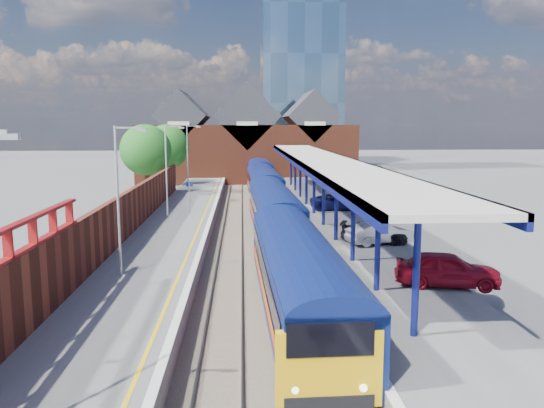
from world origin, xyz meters
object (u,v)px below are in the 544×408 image
at_px(lamp_post_c, 168,165).
at_px(parked_car_red, 447,269).
at_px(parked_car_dark, 374,232).
at_px(parked_car_blue, 338,202).
at_px(lamp_post_d, 189,154).
at_px(lamp_post_b, 121,191).
at_px(train, 268,193).
at_px(platform_sign, 189,192).
at_px(parked_car_silver, 379,233).

height_order(lamp_post_c, parked_car_red, lamp_post_c).
relative_size(parked_car_dark, parked_car_blue, 0.87).
relative_size(lamp_post_d, parked_car_red, 1.56).
bearing_deg(lamp_post_b, train, 69.48).
distance_m(lamp_post_b, platform_sign, 18.20).
height_order(train, parked_car_red, train).
height_order(lamp_post_b, parked_car_blue, lamp_post_b).
xyz_separation_m(parked_car_dark, parked_car_blue, (0.04, 12.44, 0.06)).
bearing_deg(lamp_post_b, parked_car_silver, 22.88).
height_order(lamp_post_b, parked_car_silver, lamp_post_b).
bearing_deg(parked_car_dark, lamp_post_d, 47.94).
distance_m(lamp_post_c, parked_car_dark, 17.02).
height_order(train, lamp_post_d, lamp_post_d).
xyz_separation_m(train, parked_car_blue, (5.77, -2.22, -0.48)).
distance_m(lamp_post_c, platform_sign, 3.34).
distance_m(train, lamp_post_d, 13.82).
distance_m(lamp_post_d, parked_car_dark, 29.24).
bearing_deg(parked_car_blue, train, 68.91).
xyz_separation_m(train, lamp_post_d, (-7.86, 11.01, 2.87)).
xyz_separation_m(lamp_post_d, parked_car_dark, (13.58, -25.66, -3.41)).
bearing_deg(parked_car_dark, lamp_post_c, 74.62).
bearing_deg(parked_car_dark, lamp_post_b, 135.05).
height_order(parked_car_red, parked_car_blue, parked_car_red).
relative_size(parked_car_silver, parked_car_dark, 0.99).
height_order(train, parked_car_blue, train).
bearing_deg(platform_sign, train, 24.75).
height_order(lamp_post_d, platform_sign, lamp_post_d).
distance_m(train, lamp_post_c, 9.74).
distance_m(parked_car_red, parked_car_blue, 21.40).
xyz_separation_m(lamp_post_b, lamp_post_d, (0.00, 32.00, 0.00)).
xyz_separation_m(lamp_post_c, parked_car_blue, (13.62, 2.78, -3.35)).
bearing_deg(lamp_post_b, lamp_post_d, 90.00).
distance_m(lamp_post_d, platform_sign, 14.25).
distance_m(lamp_post_b, lamp_post_c, 16.00).
bearing_deg(lamp_post_c, train, 32.44).
relative_size(lamp_post_d, parked_car_dark, 1.74).
bearing_deg(parked_car_blue, platform_sign, 93.56).
height_order(lamp_post_d, parked_car_dark, lamp_post_d).
bearing_deg(lamp_post_c, lamp_post_d, 90.00).
bearing_deg(lamp_post_c, platform_sign, 55.74).
xyz_separation_m(lamp_post_b, parked_car_red, (14.60, -2.60, -3.23)).
distance_m(lamp_post_c, parked_car_red, 23.86).
relative_size(train, parked_car_blue, 14.23).
height_order(parked_car_dark, parked_car_blue, parked_car_blue).
xyz_separation_m(parked_car_red, parked_car_blue, (-0.97, 21.38, -0.12)).
bearing_deg(lamp_post_b, parked_car_red, -10.10).
relative_size(platform_sign, parked_car_blue, 0.54).
height_order(lamp_post_c, parked_car_silver, lamp_post_c).
bearing_deg(lamp_post_d, parked_car_red, -67.13).
bearing_deg(parked_car_red, train, 29.81).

